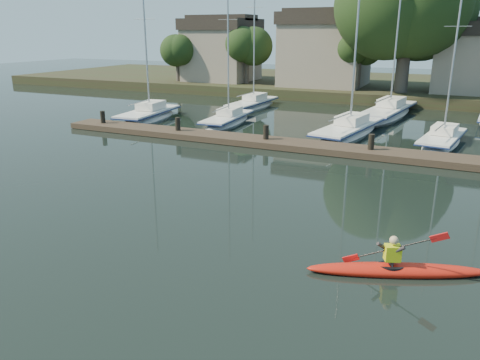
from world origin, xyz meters
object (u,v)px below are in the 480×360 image
at_px(sailboat_1, 228,125).
at_px(sailboat_6, 388,118).
at_px(sailboat_0, 149,122).
at_px(sailboat_3, 441,147).
at_px(sailboat_2, 348,138).
at_px(kayak, 396,268).
at_px(sailboat_5, 252,109).
at_px(dock, 316,147).

relative_size(sailboat_1, sailboat_6, 0.70).
bearing_deg(sailboat_0, sailboat_3, -4.45).
height_order(sailboat_0, sailboat_2, sailboat_2).
bearing_deg(sailboat_1, sailboat_3, -5.68).
distance_m(kayak, sailboat_3, 17.38).
bearing_deg(sailboat_6, sailboat_3, -56.28).
bearing_deg(kayak, sailboat_5, 98.79).
relative_size(sailboat_0, sailboat_2, 0.83).
bearing_deg(sailboat_1, sailboat_0, -174.30).
bearing_deg(sailboat_6, sailboat_0, -143.13).
distance_m(kayak, sailboat_2, 18.38).
bearing_deg(sailboat_5, kayak, -56.55).
xyz_separation_m(dock, sailboat_2, (0.74, 4.97, -0.39)).
distance_m(sailboat_0, sailboat_3, 20.68).
distance_m(dock, sailboat_6, 13.62).
height_order(kayak, sailboat_6, sailboat_6).
bearing_deg(kayak, sailboat_3, 66.38).
xyz_separation_m(sailboat_0, sailboat_5, (4.93, 8.57, 0.03)).
relative_size(dock, sailboat_3, 2.94).
bearing_deg(sailboat_1, sailboat_6, 35.44).
distance_m(sailboat_3, sailboat_6, 9.75).
xyz_separation_m(sailboat_0, sailboat_3, (20.67, 0.39, 0.03)).
height_order(sailboat_2, sailboat_6, sailboat_6).
relative_size(kayak, sailboat_3, 0.42).
height_order(kayak, sailboat_0, sailboat_0).
bearing_deg(sailboat_6, kayak, -74.00).
bearing_deg(sailboat_2, sailboat_3, 6.69).
distance_m(kayak, dock, 13.97).
height_order(sailboat_0, sailboat_3, sailboat_0).
distance_m(dock, sailboat_3, 7.91).
distance_m(sailboat_0, sailboat_2, 15.07).
relative_size(kayak, sailboat_1, 0.39).
height_order(kayak, dock, kayak).
height_order(kayak, sailboat_3, sailboat_3).
xyz_separation_m(sailboat_5, sailboat_6, (11.46, 0.58, -0.03)).
bearing_deg(sailboat_6, dock, -91.05).
height_order(dock, sailboat_2, sailboat_2).
relative_size(dock, sailboat_2, 2.23).
xyz_separation_m(kayak, dock, (-5.89, 12.67, 0.01)).
bearing_deg(kayak, sailboat_2, 84.19).
height_order(dock, sailboat_3, sailboat_3).
bearing_deg(sailboat_2, sailboat_1, -172.69).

